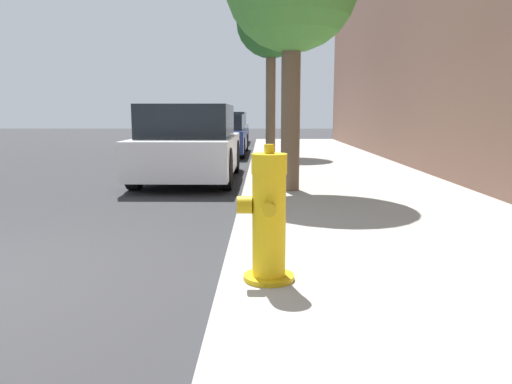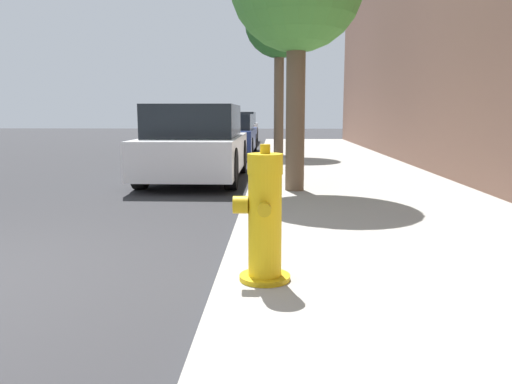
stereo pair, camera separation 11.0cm
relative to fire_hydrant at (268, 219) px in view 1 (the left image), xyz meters
The scene contains 6 objects.
sidewalk_slab 1.51m from the fire_hydrant, ahead, with size 3.54×40.00×0.11m.
fire_hydrant is the anchor object (origin of this frame).
parked_car_near 6.34m from the fire_hydrant, 103.19° to the left, with size 1.76×4.01×1.45m.
parked_car_mid 12.40m from the fire_hydrant, 96.54° to the left, with size 1.71×4.47×1.27m.
parked_car_far 18.24m from the fire_hydrant, 94.91° to the left, with size 1.70×4.20×1.35m.
street_tree_far 11.31m from the fire_hydrant, 89.09° to the left, with size 1.90×1.90×4.59m.
Camera 1 is at (2.49, -3.33, 1.28)m, focal length 35.00 mm.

